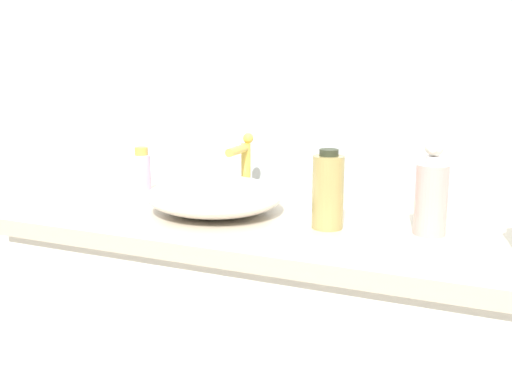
{
  "coord_description": "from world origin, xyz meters",
  "views": [
    {
      "loc": [
        0.44,
        -0.87,
        1.25
      ],
      "look_at": [
        -0.11,
        0.39,
        0.96
      ],
      "focal_mm": 42.09,
      "sensor_mm": 36.0,
      "label": 1
    }
  ],
  "objects_px": {
    "lotion_bottle": "(328,191)",
    "perfume_bottle": "(142,173)",
    "sink_basin": "(214,196)",
    "soap_dispenser": "(431,194)"
  },
  "relations": [
    {
      "from": "sink_basin",
      "to": "perfume_bottle",
      "type": "bearing_deg",
      "value": 161.25
    },
    {
      "from": "soap_dispenser",
      "to": "lotion_bottle",
      "type": "height_order",
      "value": "soap_dispenser"
    },
    {
      "from": "perfume_bottle",
      "to": "sink_basin",
      "type": "bearing_deg",
      "value": -18.75
    },
    {
      "from": "soap_dispenser",
      "to": "lotion_bottle",
      "type": "bearing_deg",
      "value": -168.83
    },
    {
      "from": "perfume_bottle",
      "to": "lotion_bottle",
      "type": "bearing_deg",
      "value": -10.99
    },
    {
      "from": "sink_basin",
      "to": "soap_dispenser",
      "type": "distance_m",
      "value": 0.5
    },
    {
      "from": "soap_dispenser",
      "to": "perfume_bottle",
      "type": "relative_size",
      "value": 1.58
    },
    {
      "from": "sink_basin",
      "to": "soap_dispenser",
      "type": "height_order",
      "value": "soap_dispenser"
    },
    {
      "from": "lotion_bottle",
      "to": "perfume_bottle",
      "type": "bearing_deg",
      "value": 169.01
    },
    {
      "from": "sink_basin",
      "to": "lotion_bottle",
      "type": "bearing_deg",
      "value": -3.42
    }
  ]
}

